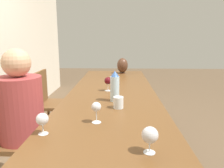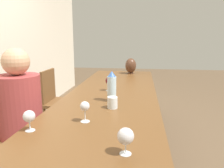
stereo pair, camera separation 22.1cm
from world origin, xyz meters
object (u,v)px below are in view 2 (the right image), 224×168
(water_bottle, at_px, (112,87))
(chair_far, at_px, (58,99))
(water_tumbler, at_px, (112,103))
(person_near, at_px, (22,114))
(chair_near, at_px, (15,131))
(wine_glass_3, at_px, (109,81))
(wine_glass_0, at_px, (85,107))
(wine_glass_1, at_px, (29,117))
(vase, at_px, (131,66))
(wine_glass_2, at_px, (126,136))

(water_bottle, distance_m, chair_far, 1.26)
(water_tumbler, relative_size, person_near, 0.08)
(chair_near, bearing_deg, wine_glass_3, -53.51)
(wine_glass_3, xyz_separation_m, chair_near, (-0.57, 0.77, -0.37))
(wine_glass_0, bearing_deg, chair_far, 28.44)
(wine_glass_1, distance_m, wine_glass_3, 1.13)
(water_bottle, xyz_separation_m, chair_far, (0.85, 0.85, -0.39))
(person_near, bearing_deg, wine_glass_1, -145.26)
(water_bottle, bearing_deg, person_near, 103.78)
(wine_glass_1, xyz_separation_m, chair_far, (1.55, 0.44, -0.35))
(vase, distance_m, wine_glass_1, 2.29)
(water_tumbler, distance_m, wine_glass_2, 0.72)
(water_bottle, height_order, person_near, person_near)
(wine_glass_2, bearing_deg, water_bottle, 12.08)
(wine_glass_0, relative_size, chair_near, 0.16)
(water_bottle, bearing_deg, wine_glass_3, 11.94)
(chair_near, bearing_deg, water_tumbler, -90.64)
(wine_glass_3, height_order, chair_far, wine_glass_3)
(wine_glass_1, height_order, wine_glass_3, wine_glass_3)
(water_tumbler, bearing_deg, person_near, 89.30)
(chair_near, distance_m, person_near, 0.19)
(water_tumbler, bearing_deg, wine_glass_1, 138.51)
(vase, relative_size, person_near, 0.20)
(wine_glass_0, distance_m, wine_glass_1, 0.35)
(water_tumbler, bearing_deg, vase, -1.84)
(wine_glass_2, height_order, chair_near, chair_near)
(chair_near, bearing_deg, wine_glass_2, -124.20)
(vase, bearing_deg, person_near, 153.63)
(vase, bearing_deg, water_tumbler, 178.16)
(wine_glass_1, xyz_separation_m, wine_glass_2, (-0.19, -0.60, 0.00))
(wine_glass_1, bearing_deg, chair_near, 40.53)
(water_tumbler, relative_size, chair_near, 0.11)
(chair_far, bearing_deg, water_bottle, -134.98)
(wine_glass_1, bearing_deg, water_bottle, -30.41)
(water_bottle, xyz_separation_m, wine_glass_3, (0.38, 0.08, -0.03))
(vase, distance_m, wine_glass_2, 2.44)
(wine_glass_3, height_order, person_near, person_near)
(water_tumbler, relative_size, wine_glass_3, 0.62)
(wine_glass_2, height_order, chair_far, chair_far)
(water_bottle, relative_size, chair_far, 0.31)
(water_bottle, distance_m, wine_glass_3, 0.39)
(person_near, bearing_deg, wine_glass_0, -116.35)
(wine_glass_2, distance_m, wine_glass_3, 1.31)
(wine_glass_1, bearing_deg, wine_glass_3, -17.00)
(chair_far, distance_m, person_near, 1.05)
(wine_glass_0, bearing_deg, wine_glass_3, -2.05)
(water_bottle, bearing_deg, chair_far, 45.02)
(wine_glass_0, distance_m, wine_glass_2, 0.49)
(water_tumbler, height_order, wine_glass_3, wine_glass_3)
(water_tumbler, xyz_separation_m, wine_glass_1, (-0.50, 0.44, 0.04))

